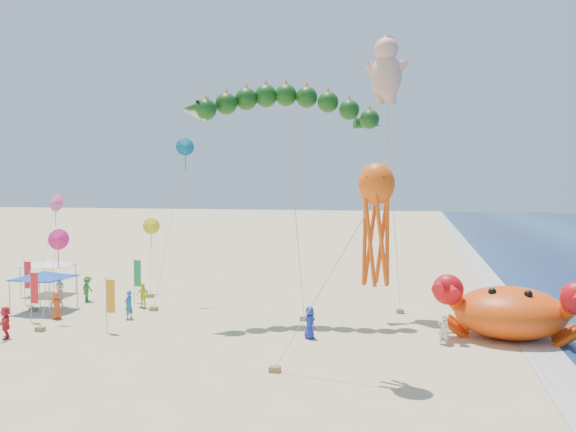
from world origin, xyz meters
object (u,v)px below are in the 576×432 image
object	(u,v)px
crab_inflatable	(510,311)
canopy_blue	(44,275)
canopy_white	(48,263)
octopus_kite	(376,215)
cherub_kite	(386,69)
dragon_kite	(284,111)

from	to	relation	value
crab_inflatable	canopy_blue	xyz separation A→B (m)	(-29.20, 0.16, 0.89)
canopy_white	octopus_kite	bearing A→B (deg)	-27.11
cherub_kite	canopy_blue	size ratio (longest dim) A/B	5.15
crab_inflatable	canopy_blue	world-z (taller)	crab_inflatable
cherub_kite	octopus_kite	size ratio (longest dim) A/B	1.94
dragon_kite	cherub_kite	xyz separation A→B (m)	(5.97, 3.59, 3.03)
crab_inflatable	cherub_kite	xyz separation A→B (m)	(-7.11, 5.29, 14.44)
canopy_white	dragon_kite	bearing A→B (deg)	-10.26
dragon_kite	octopus_kite	world-z (taller)	dragon_kite
dragon_kite	cherub_kite	size ratio (longest dim) A/B	0.79
crab_inflatable	octopus_kite	bearing A→B (deg)	-130.01
crab_inflatable	octopus_kite	world-z (taller)	octopus_kite
cherub_kite	canopy_blue	world-z (taller)	cherub_kite
canopy_white	crab_inflatable	bearing A→B (deg)	-9.12
octopus_kite	canopy_blue	xyz separation A→B (m)	(-22.48, 8.17, -4.66)
cherub_kite	canopy_blue	distance (m)	26.42
cherub_kite	canopy_white	distance (m)	28.85
dragon_kite	canopy_white	size ratio (longest dim) A/B	4.28
dragon_kite	canopy_white	distance (m)	22.44
crab_inflatable	cherub_kite	size ratio (longest dim) A/B	0.44
crab_inflatable	canopy_blue	distance (m)	29.21
cherub_kite	crab_inflatable	bearing A→B (deg)	-36.63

